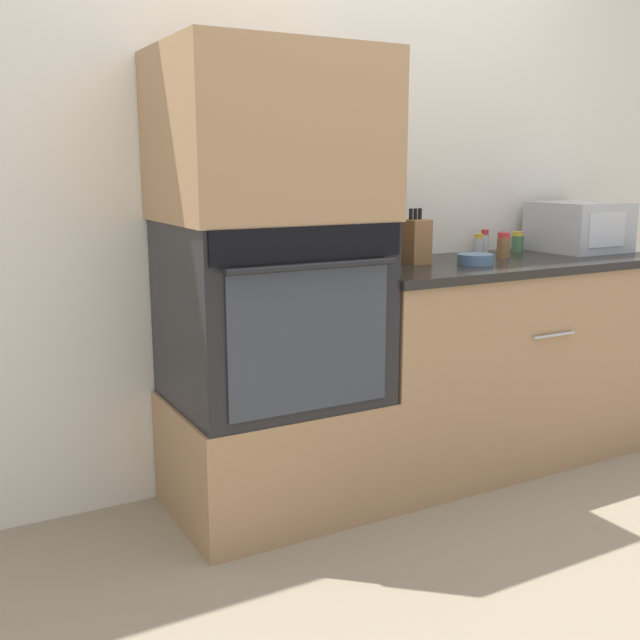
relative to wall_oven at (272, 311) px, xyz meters
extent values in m
plane|color=gray|center=(0.38, -0.30, -0.77)|extent=(12.00, 12.00, 0.00)
cube|color=silver|center=(0.38, 0.33, 0.48)|extent=(8.00, 0.05, 2.50)
cube|color=#A87F56|center=(0.00, 0.00, -0.55)|extent=(0.75, 0.60, 0.44)
cube|color=black|center=(0.00, 0.00, 0.00)|extent=(0.73, 0.59, 0.66)
cube|color=black|center=(0.00, -0.30, 0.27)|extent=(0.70, 0.01, 0.11)
cube|color=#33E54C|center=(0.00, -0.30, 0.27)|extent=(0.09, 0.00, 0.03)
cube|color=#333842|center=(0.00, -0.30, -0.05)|extent=(0.60, 0.01, 0.49)
cylinder|color=black|center=(0.00, -0.33, 0.20)|extent=(0.62, 0.02, 0.02)
cube|color=#A87F56|center=(0.00, 0.00, 0.62)|extent=(0.75, 0.60, 0.58)
cube|color=#A87F56|center=(1.11, 0.00, -0.34)|extent=(1.47, 0.60, 0.86)
cube|color=black|center=(1.11, 0.00, 0.11)|extent=(1.49, 0.63, 0.03)
cylinder|color=#B7B7BC|center=(1.11, -0.31, -0.15)|extent=(0.22, 0.01, 0.01)
cube|color=#B2B5BA|center=(1.64, 0.08, 0.24)|extent=(0.37, 0.36, 0.23)
cube|color=silver|center=(1.62, -0.10, 0.24)|extent=(0.23, 0.01, 0.16)
cube|color=olive|center=(0.69, 0.08, 0.21)|extent=(0.09, 0.12, 0.18)
cylinder|color=black|center=(0.67, 0.08, 0.33)|extent=(0.02, 0.02, 0.04)
cylinder|color=black|center=(0.69, 0.08, 0.33)|extent=(0.02, 0.02, 0.04)
cylinder|color=black|center=(0.71, 0.08, 0.33)|extent=(0.02, 0.02, 0.04)
cylinder|color=#517599|center=(0.89, -0.07, 0.15)|extent=(0.15, 0.15, 0.04)
cylinder|color=#427047|center=(1.37, 0.20, 0.16)|extent=(0.06, 0.06, 0.07)
cylinder|color=gold|center=(1.37, 0.20, 0.21)|extent=(0.05, 0.05, 0.02)
cylinder|color=brown|center=(1.14, 0.05, 0.17)|extent=(0.06, 0.06, 0.09)
cylinder|color=red|center=(1.14, 0.05, 0.22)|extent=(0.05, 0.05, 0.02)
cylinder|color=silver|center=(1.12, 0.19, 0.16)|extent=(0.04, 0.04, 0.07)
cylinder|color=gold|center=(1.12, 0.19, 0.21)|extent=(0.04, 0.04, 0.02)
cylinder|color=silver|center=(1.21, 0.24, 0.17)|extent=(0.04, 0.04, 0.08)
cylinder|color=red|center=(1.21, 0.24, 0.22)|extent=(0.04, 0.04, 0.02)
camera|label=1|loc=(-1.14, -2.43, 0.52)|focal=42.00mm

